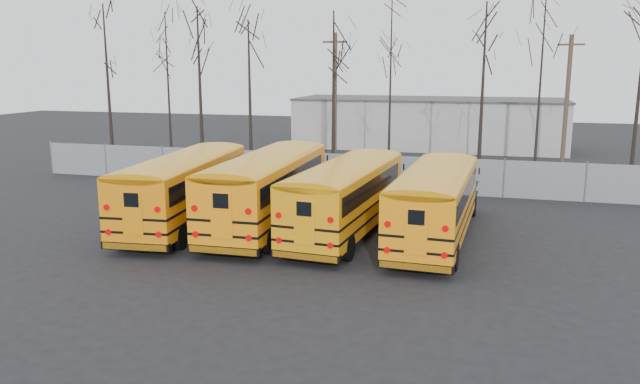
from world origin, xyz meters
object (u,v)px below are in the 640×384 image
(bus_a, at_px, (186,183))
(bus_d, at_px, (436,198))
(bus_c, at_px, (348,191))
(utility_pole_left, at_px, (335,101))
(utility_pole_right, at_px, (566,106))
(bus_b, at_px, (269,184))

(bus_a, bearing_deg, bus_d, -3.87)
(bus_c, bearing_deg, bus_a, -172.13)
(bus_d, relative_size, utility_pole_left, 1.22)
(bus_d, distance_m, utility_pole_left, 17.87)
(bus_d, bearing_deg, utility_pole_left, 119.60)
(bus_c, distance_m, utility_pole_right, 18.82)
(bus_c, bearing_deg, utility_pole_left, 110.57)
(bus_c, height_order, utility_pole_right, utility_pole_right)
(bus_b, bearing_deg, bus_d, -3.86)
(bus_b, xyz_separation_m, bus_d, (7.07, -0.29, -0.14))
(bus_b, bearing_deg, bus_c, -4.15)
(bus_b, xyz_separation_m, utility_pole_left, (-1.02, 15.40, 2.67))
(bus_a, height_order, utility_pole_left, utility_pole_left)
(utility_pole_left, height_order, utility_pole_right, utility_pole_left)
(bus_b, distance_m, utility_pole_right, 20.70)
(bus_d, bearing_deg, bus_b, -179.99)
(bus_a, height_order, utility_pole_right, utility_pole_right)
(bus_d, relative_size, utility_pole_right, 1.26)
(bus_a, bearing_deg, utility_pole_left, 75.38)
(utility_pole_right, bearing_deg, bus_c, -111.23)
(bus_b, bearing_deg, utility_pole_right, 48.32)
(bus_b, height_order, bus_c, bus_b)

